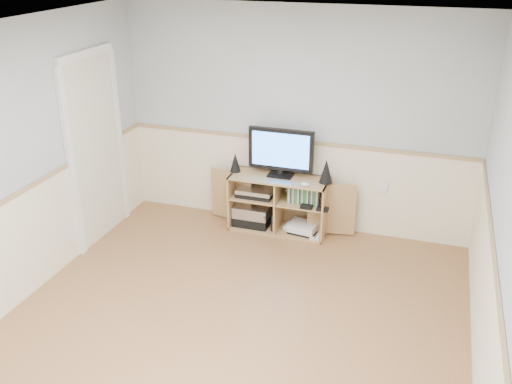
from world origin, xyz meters
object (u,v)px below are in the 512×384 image
at_px(monitor, 281,151).
at_px(media_cabinet, 280,202).
at_px(keyboard, 281,182).
at_px(game_consoles, 302,228).

bearing_deg(monitor, media_cabinet, 90.00).
bearing_deg(keyboard, media_cabinet, 109.95).
xyz_separation_m(monitor, keyboard, (0.06, -0.19, -0.29)).
xyz_separation_m(keyboard, game_consoles, (0.23, 0.13, -0.59)).
distance_m(monitor, game_consoles, 0.93).
distance_m(monitor, keyboard, 0.35).
bearing_deg(monitor, keyboard, -73.23).
relative_size(monitor, game_consoles, 1.61).
height_order(monitor, game_consoles, monitor).
height_order(keyboard, game_consoles, keyboard).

